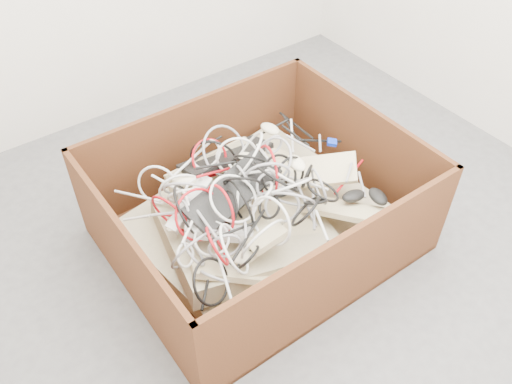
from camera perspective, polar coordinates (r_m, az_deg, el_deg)
ground at (r=2.66m, az=3.49°, el=-4.97°), size 3.00×3.00×0.00m
cardboard_box at (r=2.55m, az=-0.10°, el=-3.20°), size 1.32×1.10×0.54m
keyboard_pile at (r=2.45m, az=0.82°, el=-0.61°), size 1.05×0.89×0.39m
mice_scatter at (r=2.40m, az=1.52°, el=0.66°), size 0.92×0.78×0.21m
power_strip_left at (r=2.32m, az=-7.00°, el=-1.23°), size 0.29×0.17×0.12m
power_strip_right at (r=2.24m, az=-3.57°, el=-4.32°), size 0.30×0.22×0.10m
vga_plug at (r=2.64m, az=8.01°, el=5.21°), size 0.06×0.06×0.03m
cable_tangle at (r=2.29m, az=-1.92°, el=-0.44°), size 1.13×0.89×0.47m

